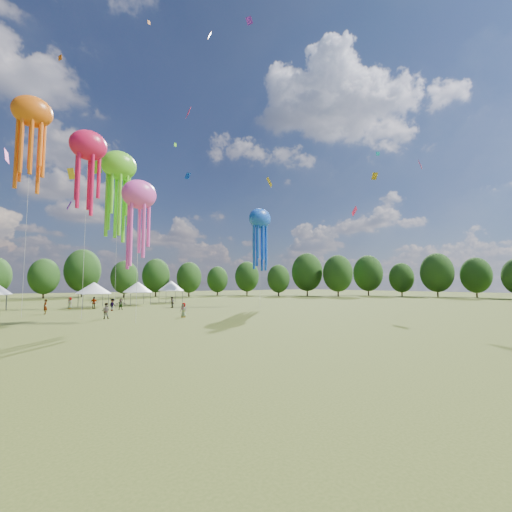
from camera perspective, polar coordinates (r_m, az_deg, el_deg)
ground at (r=16.30m, az=29.29°, el=-17.64°), size 300.00×300.00×0.00m
spectator_near at (r=40.92m, az=-23.76°, el=-8.36°), size 1.04×0.96×1.73m
spectators_far at (r=53.09m, az=-22.20°, el=-7.46°), size 17.62×23.60×1.86m
festival_tents at (r=62.46m, az=-26.39°, el=-4.76°), size 36.96×12.16×4.37m
show_kites at (r=50.14m, az=-20.35°, el=11.38°), size 36.08×22.05×25.82m
small_kites at (r=57.16m, az=-20.82°, el=24.16°), size 72.97×57.68×44.16m
treeline at (r=69.83m, az=-28.53°, el=-1.80°), size 201.57×95.24×13.43m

